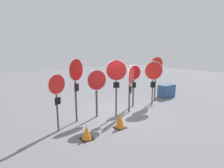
# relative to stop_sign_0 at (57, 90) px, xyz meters

# --- Properties ---
(ground_plane) EXTENTS (40.00, 40.00, 0.00)m
(ground_plane) POSITION_rel_stop_sign_0_xyz_m (3.02, 0.26, -1.55)
(ground_plane) COLOR slate
(stop_sign_0) EXTENTS (0.69, 0.29, 2.12)m
(stop_sign_0) POSITION_rel_stop_sign_0_xyz_m (0.00, 0.00, 0.00)
(stop_sign_0) COLOR #474238
(stop_sign_0) RESTS_ON ground
(stop_sign_1) EXTENTS (0.80, 0.45, 2.60)m
(stop_sign_1) POSITION_rel_stop_sign_0_xyz_m (0.93, 0.44, 0.31)
(stop_sign_1) COLOR #474238
(stop_sign_1) RESTS_ON ground
(stop_sign_2) EXTENTS (0.89, 0.19, 2.11)m
(stop_sign_2) POSITION_rel_stop_sign_0_xyz_m (1.86, 0.40, -0.09)
(stop_sign_2) COLOR #474238
(stop_sign_2) RESTS_ON ground
(stop_sign_3) EXTENTS (0.76, 0.52, 2.53)m
(stop_sign_3) POSITION_rel_stop_sign_0_xyz_m (2.55, -0.07, 0.29)
(stop_sign_3) COLOR #474238
(stop_sign_3) RESTS_ON ground
(stop_sign_4) EXTENTS (0.75, 0.49, 2.21)m
(stop_sign_4) POSITION_rel_stop_sign_0_xyz_m (3.44, -0.00, 0.02)
(stop_sign_4) COLOR #474238
(stop_sign_4) RESTS_ON ground
(stop_sign_5) EXTENTS (0.76, 0.20, 2.18)m
(stop_sign_5) POSITION_rel_stop_sign_0_xyz_m (4.17, 0.55, -0.05)
(stop_sign_5) COLOR #474238
(stop_sign_5) RESTS_ON ground
(stop_sign_6) EXTENTS (0.81, 0.54, 2.36)m
(stop_sign_6) POSITION_rel_stop_sign_0_xyz_m (5.00, -0.00, 0.18)
(stop_sign_6) COLOR #474238
(stop_sign_6) RESTS_ON ground
(stop_sign_7) EXTENTS (0.81, 0.21, 2.56)m
(stop_sign_7) POSITION_rel_stop_sign_0_xyz_m (5.86, 0.53, 0.29)
(stop_sign_7) COLOR #474238
(stop_sign_7) RESTS_ON ground
(traffic_cone_0) EXTENTS (0.40, 0.40, 0.48)m
(traffic_cone_0) POSITION_rel_stop_sign_0_xyz_m (0.55, -1.07, -1.32)
(traffic_cone_0) COLOR black
(traffic_cone_0) RESTS_ON ground
(traffic_cone_1) EXTENTS (0.41, 0.41, 0.61)m
(traffic_cone_1) POSITION_rel_stop_sign_0_xyz_m (1.98, -1.05, -1.25)
(traffic_cone_1) COLOR black
(traffic_cone_1) RESTS_ON ground
(storage_crate) EXTENTS (1.03, 0.61, 0.78)m
(storage_crate) POSITION_rel_stop_sign_0_xyz_m (7.17, 0.73, -1.16)
(storage_crate) COLOR #335684
(storage_crate) RESTS_ON ground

